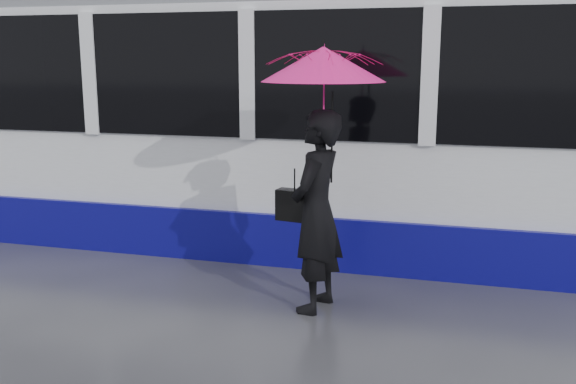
% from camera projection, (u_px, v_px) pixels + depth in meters
% --- Properties ---
extents(ground, '(90.00, 90.00, 0.00)m').
position_uv_depth(ground, '(233.00, 304.00, 6.35)').
color(ground, '#2D2D32').
rests_on(ground, ground).
extents(rails, '(34.00, 1.51, 0.02)m').
position_uv_depth(rails, '(297.00, 237.00, 8.70)').
color(rails, '#3F3D38').
rests_on(rails, ground).
extents(tram, '(26.00, 2.56, 3.35)m').
position_uv_depth(tram, '(315.00, 117.00, 8.31)').
color(tram, white).
rests_on(tram, ground).
extents(woman, '(0.57, 0.77, 1.93)m').
position_uv_depth(woman, '(316.00, 212.00, 6.06)').
color(woman, black).
rests_on(woman, ground).
extents(umbrella, '(1.30, 1.30, 1.30)m').
position_uv_depth(umbrella, '(323.00, 89.00, 5.81)').
color(umbrella, '#FF158B').
rests_on(umbrella, ground).
extents(handbag, '(0.36, 0.20, 0.48)m').
position_uv_depth(handbag, '(295.00, 205.00, 6.12)').
color(handbag, black).
rests_on(handbag, ground).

